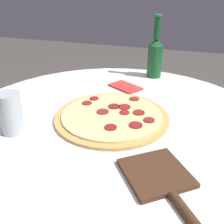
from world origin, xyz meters
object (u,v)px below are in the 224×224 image
object	(u,v)px
beer_bottle	(155,55)
drinking_glass	(11,113)
pizza_paddle	(163,183)
pizza	(112,115)

from	to	relation	value
beer_bottle	drinking_glass	distance (m)	0.70
pizza_paddle	drinking_glass	size ratio (longest dim) A/B	2.26
beer_bottle	pizza	bearing A→B (deg)	82.76
pizza_paddle	drinking_glass	xyz separation A→B (m)	(0.45, -0.08, 0.06)
pizza	pizza_paddle	xyz separation A→B (m)	(-0.20, 0.26, -0.00)
pizza	beer_bottle	bearing A→B (deg)	-97.24
pizza_paddle	pizza	bearing A→B (deg)	-179.74
pizza_paddle	beer_bottle	bearing A→B (deg)	153.71
pizza	pizza_paddle	size ratio (longest dim) A/B	1.33
pizza	beer_bottle	size ratio (longest dim) A/B	1.35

